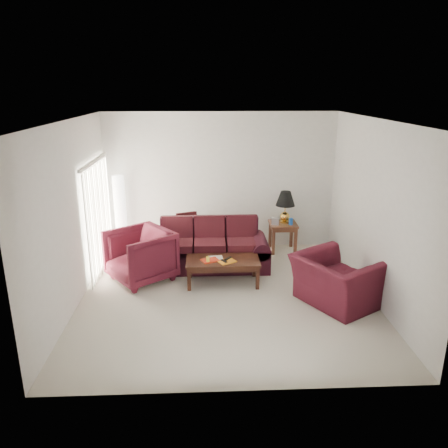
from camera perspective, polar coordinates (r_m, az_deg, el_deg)
The scene contains 19 objects.
floor at distance 7.73m, azimuth 0.29°, elevation -9.36°, with size 5.00×5.00×0.00m, color beige.
blinds at distance 8.78m, azimuth -16.13°, elevation 0.85°, with size 0.10×2.00×2.16m, color silver.
sofa at distance 8.71m, azimuth -1.87°, elevation -2.76°, with size 2.34×1.01×0.96m, color black, non-canonical shape.
throw_pillow at distance 9.29m, azimuth -4.85°, elevation 0.22°, with size 0.43×0.12×0.43m, color black.
end_table at distance 9.73m, azimuth 7.65°, elevation -1.68°, with size 0.59×0.59×0.64m, color #4E371A, non-canonical shape.
table_lamp at distance 9.58m, azimuth 7.99°, elevation 2.20°, with size 0.42×0.42×0.70m, color gold, non-canonical shape.
clock at distance 9.45m, azimuth 6.71°, elevation 0.32°, with size 0.15×0.06×0.15m, color silver.
blue_canister at distance 9.52m, azimuth 8.72°, elevation 0.33°, with size 0.09×0.09×0.14m, color #1A50AE.
picture_frame at distance 9.70m, azimuth 6.69°, elevation 0.84°, with size 0.14×0.02×0.18m, color #B6B6BA.
floor_lamp at distance 9.63m, azimuth -13.38°, elevation 1.20°, with size 0.28×0.28×1.73m, color white, non-canonical shape.
armchair_left at distance 8.29m, azimuth -10.87°, elevation -4.07°, with size 1.04×1.07×0.98m, color #440F1B.
armchair_right at distance 7.54m, azimuth 14.46°, elevation -7.19°, with size 1.27×1.11×0.82m, color #400E19.
coffee_table at distance 8.10m, azimuth -0.16°, elevation -6.20°, with size 1.34×0.67×0.47m, color black, non-canonical shape.
magazine_red at distance 7.96m, azimuth -1.83°, elevation -4.76°, with size 0.30×0.23×0.02m, color #B02711.
magazine_white at distance 8.07m, azimuth -1.14°, elevation -4.44°, with size 0.27×0.20×0.02m, color white.
magazine_orange at distance 7.92m, azimuth 0.35°, elevation -4.89°, with size 0.30×0.23×0.02m, color orange.
remote_a at distance 7.88m, azimuth 0.00°, elevation -4.85°, with size 0.05×0.16×0.02m, color black.
remote_b at distance 7.99m, azimuth 0.52°, elevation -4.51°, with size 0.05×0.18×0.02m, color black.
yellow_glass at distance 7.88m, azimuth -2.13°, elevation -4.66°, with size 0.06×0.06×0.11m, color yellow.
Camera 1 is at (-0.36, -6.88, 3.50)m, focal length 35.00 mm.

